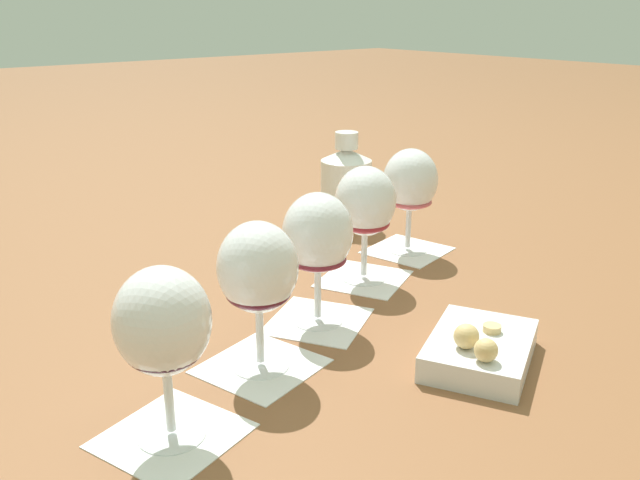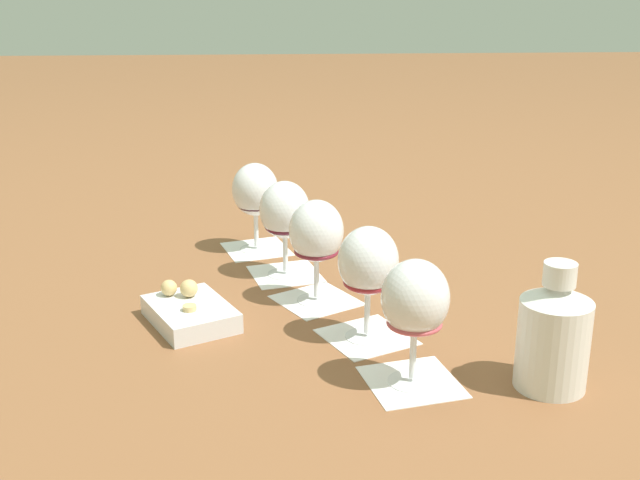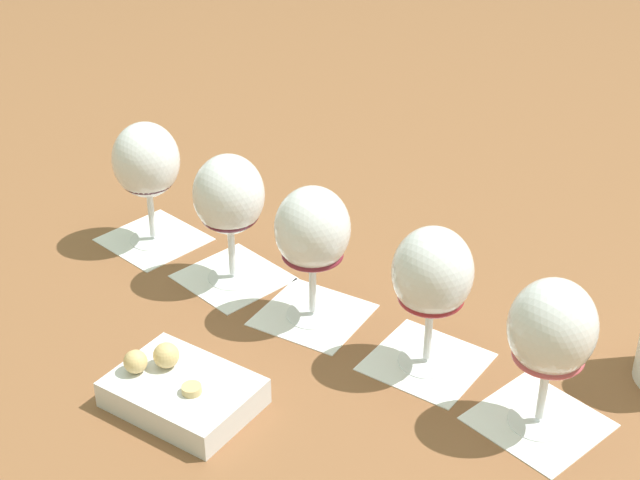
% 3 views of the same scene
% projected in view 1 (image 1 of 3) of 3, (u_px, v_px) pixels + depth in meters
% --- Properties ---
extents(ground_plane, '(8.00, 8.00, 0.00)m').
position_uv_depth(ground_plane, '(318.00, 318.00, 0.86)').
color(ground_plane, brown).
extents(tasting_card_0, '(0.14, 0.14, 0.00)m').
position_uv_depth(tasting_card_0, '(407.00, 250.00, 1.09)').
color(tasting_card_0, white).
rests_on(tasting_card_0, ground_plane).
extents(tasting_card_1, '(0.15, 0.15, 0.00)m').
position_uv_depth(tasting_card_1, '(364.00, 278.00, 0.98)').
color(tasting_card_1, white).
rests_on(tasting_card_1, ground_plane).
extents(tasting_card_2, '(0.16, 0.16, 0.00)m').
position_uv_depth(tasting_card_2, '(318.00, 321.00, 0.85)').
color(tasting_card_2, white).
rests_on(tasting_card_2, ground_plane).
extents(tasting_card_3, '(0.14, 0.14, 0.00)m').
position_uv_depth(tasting_card_3, '(261.00, 366.00, 0.74)').
color(tasting_card_3, white).
rests_on(tasting_card_3, ground_plane).
extents(tasting_card_4, '(0.15, 0.14, 0.00)m').
position_uv_depth(tasting_card_4, '(172.00, 435.00, 0.62)').
color(tasting_card_4, white).
rests_on(tasting_card_4, ground_plane).
extents(wine_glass_0, '(0.09, 0.09, 0.16)m').
position_uv_depth(wine_glass_0, '(410.00, 184.00, 1.05)').
color(wine_glass_0, white).
rests_on(wine_glass_0, tasting_card_0).
extents(wine_glass_1, '(0.09, 0.09, 0.16)m').
position_uv_depth(wine_glass_1, '(365.00, 206.00, 0.94)').
color(wine_glass_1, white).
rests_on(wine_glass_1, tasting_card_1).
extents(wine_glass_2, '(0.09, 0.09, 0.16)m').
position_uv_depth(wine_glass_2, '(318.00, 238.00, 0.81)').
color(wine_glass_2, white).
rests_on(wine_glass_2, tasting_card_2).
extents(wine_glass_3, '(0.09, 0.09, 0.16)m').
position_uv_depth(wine_glass_3, '(258.00, 274.00, 0.71)').
color(wine_glass_3, white).
rests_on(wine_glass_3, tasting_card_3).
extents(wine_glass_4, '(0.09, 0.09, 0.16)m').
position_uv_depth(wine_glass_4, '(163.00, 329.00, 0.59)').
color(wine_glass_4, white).
rests_on(wine_glass_4, tasting_card_4).
extents(ceramic_vase, '(0.09, 0.09, 0.17)m').
position_uv_depth(ceramic_vase, '(346.00, 185.00, 1.20)').
color(ceramic_vase, white).
rests_on(ceramic_vase, ground_plane).
extents(snack_dish, '(0.18, 0.16, 0.06)m').
position_uv_depth(snack_dish, '(480.00, 349.00, 0.74)').
color(snack_dish, silver).
rests_on(snack_dish, ground_plane).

